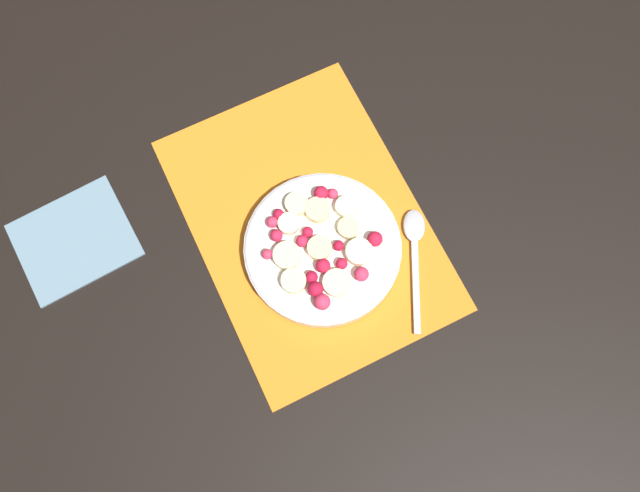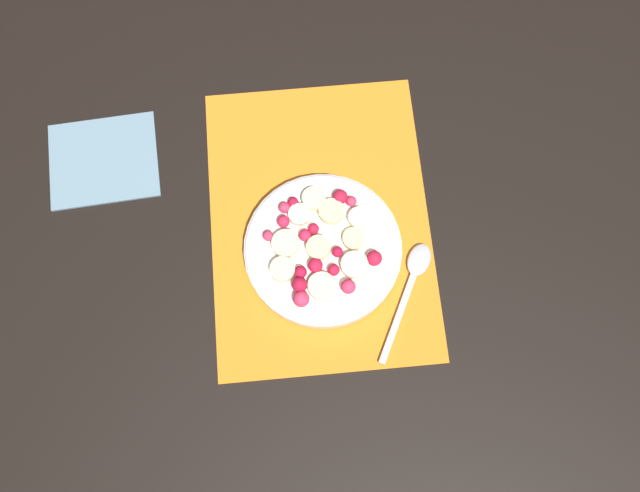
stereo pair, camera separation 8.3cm
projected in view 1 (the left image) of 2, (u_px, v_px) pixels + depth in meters
The scene contains 5 objects.
ground_plane at pixel (308, 224), 0.88m from camera, with size 3.00×3.00×0.00m, color black.
placemat at pixel (308, 223), 0.88m from camera, with size 0.43×0.31×0.01m.
fruit_bowl at pixel (320, 249), 0.85m from camera, with size 0.21×0.21×0.05m.
spoon at pixel (415, 243), 0.86m from camera, with size 0.17×0.10×0.01m.
napkin at pixel (74, 240), 0.87m from camera, with size 0.14×0.16×0.01m.
Camera 1 is at (-0.25, 0.10, 0.84)m, focal length 35.00 mm.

